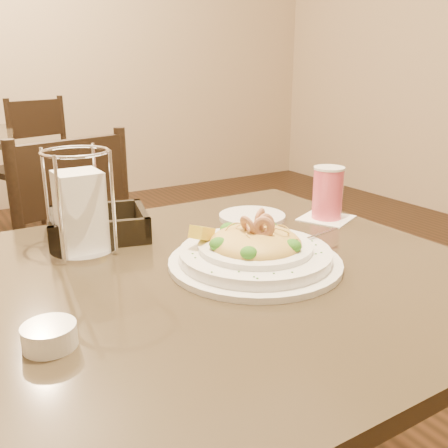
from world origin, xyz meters
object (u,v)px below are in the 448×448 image
bread_basket (99,228)px  napkin_caddy (80,209)px  main_table (229,375)px  dining_chair_far (31,164)px  side_plate (252,216)px  butter_ramekin (49,336)px  drink_glass (328,193)px  pasta_bowl (255,251)px  dining_chair_near (60,259)px

bread_basket → napkin_caddy: bearing=-127.9°
main_table → dining_chair_far: bearing=86.8°
dining_chair_far → side_plate: dining_chair_far is taller
dining_chair_far → side_plate: (0.06, -2.44, 0.26)m
bread_basket → butter_ramekin: bread_basket is taller
butter_ramekin → bread_basket: bearing=63.4°
side_plate → bread_basket: bearing=169.9°
drink_glass → side_plate: size_ratio=0.93×
pasta_bowl → drink_glass: 0.36m
dining_chair_near → side_plate: bearing=102.2°
main_table → napkin_caddy: napkin_caddy is taller
main_table → dining_chair_far: dining_chair_far is taller
dining_chair_far → butter_ramekin: bearing=60.5°
bread_basket → side_plate: size_ratio=1.48×
dining_chair_near → dining_chair_far: 1.81m
main_table → butter_ramekin: (-0.36, -0.11, 0.26)m
dining_chair_far → butter_ramekin: (-0.51, -2.78, 0.28)m
bread_basket → napkin_caddy: napkin_caddy is taller
bread_basket → dining_chair_near: bearing=86.3°
drink_glass → butter_ramekin: size_ratio=2.07×
side_plate → butter_ramekin: (-0.57, -0.34, 0.01)m
pasta_bowl → drink_glass: drink_glass is taller
napkin_caddy → side_plate: size_ratio=1.28×
main_table → dining_chair_near: size_ratio=0.97×
main_table → butter_ramekin: 0.45m
dining_chair_near → bread_basket: dining_chair_near is taller
side_plate → dining_chair_near: bearing=117.0°
napkin_caddy → butter_ramekin: size_ratio=2.87×
bread_basket → drink_glass: bearing=-17.4°
dining_chair_near → bread_basket: size_ratio=3.82×
main_table → bread_basket: 0.43m
dining_chair_far → napkin_caddy: bearing=62.4°
pasta_bowl → dining_chair_far: bearing=87.7°
dining_chair_near → pasta_bowl: dining_chair_near is taller
dining_chair_near → napkin_caddy: size_ratio=4.40×
pasta_bowl → side_plate: bearing=56.0°
dining_chair_near → main_table: bearing=82.7°
main_table → drink_glass: bearing=20.0°
drink_glass → butter_ramekin: 0.77m
butter_ramekin → napkin_caddy: bearing=66.3°
dining_chair_far → butter_ramekin: 2.84m
main_table → bread_basket: (-0.15, 0.30, 0.26)m
side_plate → butter_ramekin: butter_ramekin is taller
bread_basket → napkin_caddy: 0.12m
main_table → drink_glass: (0.37, 0.13, 0.30)m
pasta_bowl → napkin_caddy: size_ratio=1.73×
dining_chair_near → side_plate: 0.77m
side_plate → dining_chair_far: bearing=91.5°
main_table → drink_glass: size_ratio=5.90×
main_table → drink_glass: 0.50m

